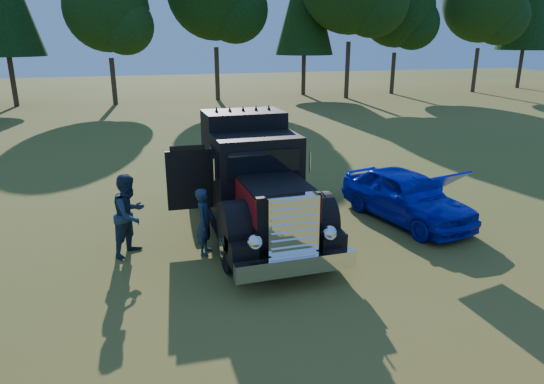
{
  "coord_description": "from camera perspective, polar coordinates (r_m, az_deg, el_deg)",
  "views": [
    {
      "loc": [
        -3.55,
        -9.55,
        4.81
      ],
      "look_at": [
        -0.43,
        0.57,
        1.44
      ],
      "focal_mm": 32.0,
      "sensor_mm": 36.0,
      "label": 1
    }
  ],
  "objects": [
    {
      "name": "diamond_t_truck",
      "position": [
        12.33,
        -2.34,
        1.0
      ],
      "size": [
        3.38,
        7.16,
        3.0
      ],
      "color": "black",
      "rests_on": "ground"
    },
    {
      "name": "spectator_far",
      "position": [
        11.55,
        -16.39,
        -2.57
      ],
      "size": [
        1.16,
        1.18,
        1.92
      ],
      "primitive_type": "imported",
      "rotation": [
        0.0,
        0.0,
        0.87
      ],
      "color": "#20354C",
      "rests_on": "ground"
    },
    {
      "name": "hotrod_coupe",
      "position": [
        13.72,
        15.52,
        -0.4
      ],
      "size": [
        2.43,
        4.44,
        1.89
      ],
      "color": "#06108E",
      "rests_on": "ground"
    },
    {
      "name": "ground",
      "position": [
        11.26,
        2.98,
        -7.65
      ],
      "size": [
        120.0,
        120.0,
        0.0
      ],
      "primitive_type": "plane",
      "color": "#435B1A",
      "rests_on": "ground"
    },
    {
      "name": "spectator_near",
      "position": [
        11.25,
        -7.95,
        -3.46
      ],
      "size": [
        0.57,
        0.68,
        1.58
      ],
      "primitive_type": "imported",
      "rotation": [
        0.0,
        0.0,
        1.19
      ],
      "color": "#1A2B3D",
      "rests_on": "ground"
    }
  ]
}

